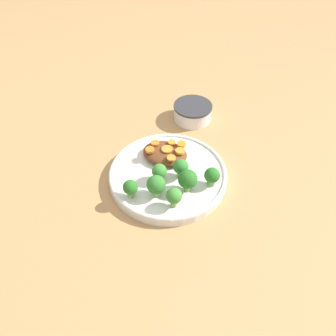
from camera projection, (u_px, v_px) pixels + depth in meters
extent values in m
plane|color=tan|center=(168.00, 178.00, 0.79)|extent=(4.00, 4.00, 0.00)
cylinder|color=silver|center=(168.00, 175.00, 0.78)|extent=(0.28, 0.28, 0.02)
torus|color=silver|center=(168.00, 172.00, 0.77)|extent=(0.28, 0.28, 0.01)
cylinder|color=silver|center=(193.00, 112.00, 0.93)|extent=(0.11, 0.11, 0.05)
cylinder|color=#333338|center=(193.00, 106.00, 0.92)|extent=(0.11, 0.11, 0.01)
cylinder|color=white|center=(193.00, 108.00, 0.93)|extent=(0.09, 0.09, 0.01)
ellipsoid|color=brown|center=(165.00, 153.00, 0.80)|extent=(0.11, 0.09, 0.03)
cylinder|color=#759E51|center=(187.00, 186.00, 0.73)|extent=(0.02, 0.02, 0.02)
sphere|color=#286B23|center=(188.00, 179.00, 0.71)|extent=(0.04, 0.04, 0.04)
cylinder|color=#7FA85B|center=(157.00, 191.00, 0.72)|extent=(0.02, 0.02, 0.02)
sphere|color=#337A2D|center=(156.00, 185.00, 0.70)|extent=(0.04, 0.04, 0.04)
cylinder|color=#7FA85B|center=(181.00, 173.00, 0.76)|extent=(0.02, 0.02, 0.02)
sphere|color=#337A2D|center=(181.00, 166.00, 0.74)|extent=(0.04, 0.04, 0.04)
cylinder|color=#759E51|center=(174.00, 202.00, 0.69)|extent=(0.01, 0.01, 0.02)
sphere|color=#3D8433|center=(174.00, 196.00, 0.68)|extent=(0.03, 0.03, 0.03)
cylinder|color=#759E51|center=(211.00, 182.00, 0.74)|extent=(0.02, 0.02, 0.02)
sphere|color=#286B23|center=(212.00, 176.00, 0.72)|extent=(0.04, 0.04, 0.04)
cylinder|color=#7FA85B|center=(159.00, 177.00, 0.75)|extent=(0.01, 0.01, 0.02)
sphere|color=#3D8433|center=(159.00, 171.00, 0.74)|extent=(0.03, 0.03, 0.03)
cylinder|color=#759E51|center=(131.00, 193.00, 0.71)|extent=(0.01, 0.01, 0.02)
sphere|color=#286B23|center=(130.00, 187.00, 0.70)|extent=(0.03, 0.03, 0.03)
cylinder|color=orange|center=(155.00, 143.00, 0.80)|extent=(0.02, 0.02, 0.01)
cylinder|color=orange|center=(171.00, 158.00, 0.77)|extent=(0.02, 0.02, 0.00)
cylinder|color=orange|center=(181.00, 144.00, 0.80)|extent=(0.02, 0.02, 0.01)
cylinder|color=orange|center=(172.00, 142.00, 0.80)|extent=(0.02, 0.02, 0.01)
cylinder|color=orange|center=(150.00, 150.00, 0.78)|extent=(0.02, 0.02, 0.01)
cylinder|color=orange|center=(167.00, 149.00, 0.79)|extent=(0.03, 0.03, 0.00)
cylinder|color=orange|center=(180.00, 151.00, 0.78)|extent=(0.02, 0.02, 0.01)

